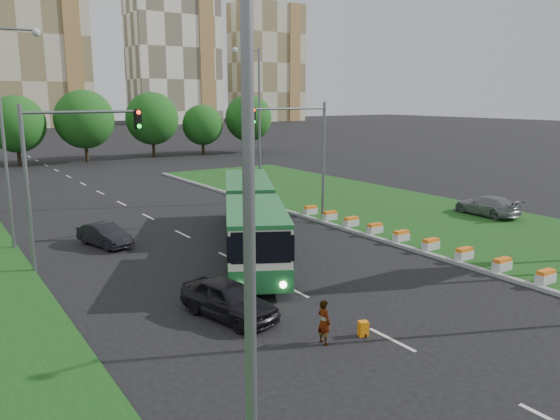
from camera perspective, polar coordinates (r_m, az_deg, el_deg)
ground at (r=25.94m, az=6.91°, el=-7.05°), size 360.00×360.00×0.00m
grass_median at (r=40.24m, az=13.67°, el=-0.43°), size 14.00×60.00×0.15m
median_kerb at (r=35.55m, az=6.01°, el=-1.72°), size 0.30×60.00×0.18m
lane_markings at (r=41.59m, az=-14.56°, el=-0.19°), size 0.20×100.00×0.01m
flower_planters at (r=31.62m, az=13.99°, el=-3.03°), size 1.10×20.30×0.60m
traffic_mast_median at (r=35.51m, az=2.53°, el=6.92°), size 5.76×0.32×8.00m
traffic_mast_left at (r=28.34m, az=-21.89°, el=4.88°), size 5.76×0.32×8.00m
street_lamps at (r=31.53m, az=-9.07°, el=7.37°), size 36.00×60.00×12.00m
tree_line at (r=78.17m, az=-14.19°, el=8.56°), size 120.00×8.00×9.00m
apartment_tower_ceast at (r=172.25m, az=-24.01°, el=16.30°), size 25.00×15.00×50.00m
apartment_tower_east at (r=183.60m, az=-11.10°, el=16.24°), size 27.00×15.00×47.00m
midrise_east at (r=199.53m, az=-1.41°, el=15.06°), size 24.00×14.00×40.00m
articulated_bus at (r=30.40m, az=-3.76°, el=-0.76°), size 2.71×17.39×2.86m
car_left_near at (r=21.20m, az=-5.38°, el=-9.25°), size 2.72×4.61×1.47m
car_left_far at (r=32.53m, az=-17.85°, el=-2.50°), size 2.38×4.11×1.28m
car_median at (r=40.97m, az=20.81°, el=0.45°), size 2.12×4.86×1.39m
pedestrian at (r=19.04m, az=4.61°, el=-11.58°), size 0.40×0.59×1.57m
shopping_trolley at (r=19.94m, az=8.69°, el=-12.17°), size 0.32×0.34×0.56m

